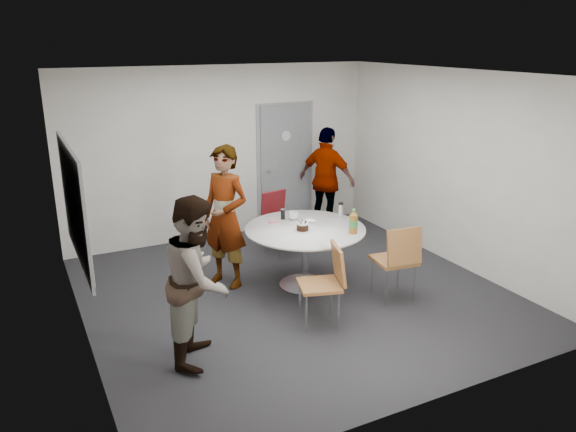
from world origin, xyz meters
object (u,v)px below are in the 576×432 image
whiteboard (74,204)px  person_left (198,279)px  chair_far (278,215)px  chair_near_left (328,277)px  chair_near_right (398,255)px  person_main (225,217)px  door (285,167)px  table (307,236)px  person_right (327,180)px

whiteboard → person_left: 1.55m
chair_far → person_left: 3.03m
chair_near_left → person_left: (-1.48, -0.01, 0.27)m
chair_near_right → person_main: (-1.67, 1.40, 0.32)m
door → table: size_ratio=1.39×
chair_far → person_right: (1.14, 0.52, 0.30)m
chair_near_left → person_right: bearing=-13.4°
door → chair_far: 1.32m
chair_near_right → person_right: (0.59, 2.69, 0.26)m
table → door: bearing=69.9°
chair_near_left → chair_near_right: 1.05m
person_main → person_right: person_main is taller
whiteboard → person_main: 1.94m
chair_near_right → person_right: bearing=85.2°
table → chair_near_right: 1.18m
door → chair_near_left: bearing=-108.7°
chair_near_right → person_left: (-2.53, -0.12, 0.25)m
person_main → person_right: 2.60m
door → chair_near_right: 3.26m
chair_near_right → chair_far: bearing=111.9°
person_main → chair_near_left: bearing=-8.8°
whiteboard → door: bearing=32.7°
person_right → person_left: bearing=103.6°
chair_near_right → person_main: 2.20m
door → person_main: 2.53m
chair_near_left → person_left: 1.51m
table → chair_near_left: (-0.28, -1.00, -0.12)m
table → chair_near_right: (0.77, -0.89, -0.09)m
person_right → chair_far: bearing=86.1°
chair_near_left → person_left: size_ratio=0.55×
whiteboard → table: whiteboard is taller
door → chair_far: (-0.64, -1.06, -0.46)m
person_right → chair_near_left: bearing=121.3°
chair_near_right → person_main: size_ratio=0.53×
chair_near_right → table: bearing=138.3°
chair_far → person_left: person_left is taller
table → chair_far: (0.21, 1.28, -0.12)m
whiteboard → table: size_ratio=1.24×
chair_far → person_right: person_right is taller
whiteboard → person_right: whiteboard is taller
chair_near_right → chair_near_left: bearing=-166.6°
whiteboard → chair_near_right: (3.48, -0.94, -0.85)m
person_main → table: bearing=29.1°
person_main → chair_far: bearing=93.5°
chair_far → whiteboard: bearing=11.6°
door → person_right: bearing=-46.8°
whiteboard → person_right: size_ratio=1.10×
whiteboard → chair_far: size_ratio=2.07×
chair_near_left → person_right: person_right is taller
chair_near_left → person_main: person_main is taller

